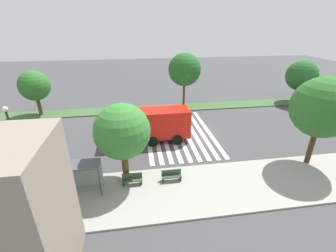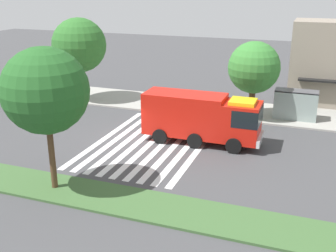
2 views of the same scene
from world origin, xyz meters
name	(u,v)px [view 1 (image 1 of 2)]	position (x,y,z in m)	size (l,w,h in m)	color
ground_plane	(194,132)	(0.00, 0.00, 0.00)	(120.00, 120.00, 0.00)	#424244
sidewalk	(225,186)	(0.00, 9.93, 0.07)	(60.00, 5.99, 0.14)	#9E9B93
median_strip	(180,108)	(0.00, -8.44, 0.07)	(60.00, 3.00, 0.14)	#3D6033
crosswalk	(178,133)	(1.85, 0.00, 0.01)	(7.65, 12.50, 0.01)	silver
fire_truck	(148,124)	(5.43, 1.37, 2.01)	(8.57, 2.85, 3.56)	red
transit_bus	(336,98)	(-21.17, -3.12, 2.18)	(10.20, 3.09, 3.69)	#B2B2B7
bus_stop_shelter	(77,170)	(11.28, 8.71, 1.89)	(3.50, 1.40, 2.46)	#4C4C51
bench_near_shelter	(132,179)	(7.28, 8.67, 0.59)	(1.60, 0.50, 0.90)	#2D472D
bench_west_of_shelter	(172,175)	(4.12, 8.67, 0.59)	(1.60, 0.50, 0.90)	#2D472D
street_lamp	(15,142)	(15.46, 7.54, 4.00)	(0.36, 0.36, 6.59)	#2D2D30
sidewalk_tree_far_west	(323,108)	(-8.67, 7.94, 5.47)	(5.10, 5.10, 7.90)	#47301E
sidewalk_tree_west	(122,132)	(7.77, 7.94, 4.46)	(4.27, 4.27, 6.48)	#513823
median_tree_far_west	(302,76)	(-19.24, -8.44, 4.30)	(4.68, 4.68, 6.51)	#47301E
median_tree_west	(185,70)	(-0.57, -8.44, 5.73)	(4.63, 4.63, 7.92)	#513823
median_tree_center	(34,86)	(19.74, -8.44, 4.19)	(3.97, 3.97, 6.07)	#513823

